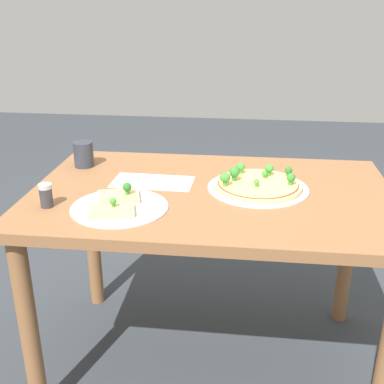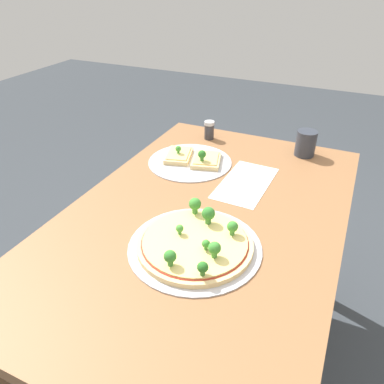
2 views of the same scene
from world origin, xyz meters
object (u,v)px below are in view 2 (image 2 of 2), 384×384
(dining_table, at_px, (204,239))
(drinking_cup, at_px, (306,143))
(pizza_tray_whole, at_px, (196,243))
(condiment_shaker, at_px, (209,130))
(pizza_tray_slice, at_px, (192,159))

(dining_table, relative_size, drinking_cup, 12.67)
(dining_table, xyz_separation_m, drinking_cup, (-0.51, 0.19, 0.15))
(pizza_tray_whole, bearing_deg, dining_table, -165.85)
(condiment_shaker, bearing_deg, pizza_tray_whole, 19.50)
(pizza_tray_whole, relative_size, condiment_shaker, 4.57)
(dining_table, height_order, pizza_tray_slice, pizza_tray_slice)
(dining_table, distance_m, condiment_shaker, 0.55)
(dining_table, xyz_separation_m, pizza_tray_whole, (0.15, 0.04, 0.11))
(pizza_tray_slice, relative_size, condiment_shaker, 4.03)
(pizza_tray_whole, height_order, drinking_cup, drinking_cup)
(drinking_cup, height_order, condiment_shaker, drinking_cup)
(pizza_tray_slice, relative_size, drinking_cup, 3.16)
(drinking_cup, relative_size, condiment_shaker, 1.28)
(dining_table, relative_size, pizza_tray_slice, 4.01)
(pizza_tray_whole, bearing_deg, drinking_cup, 166.85)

